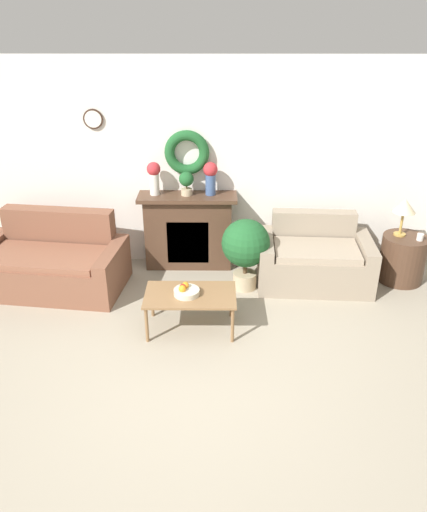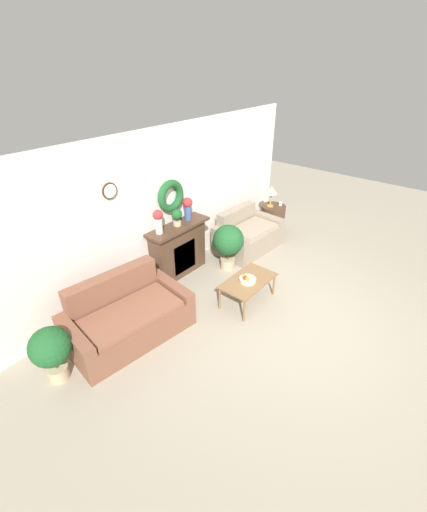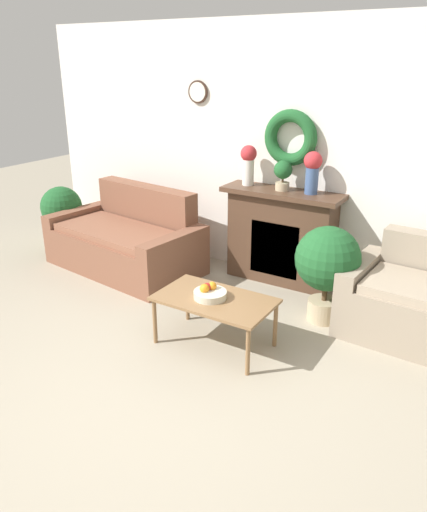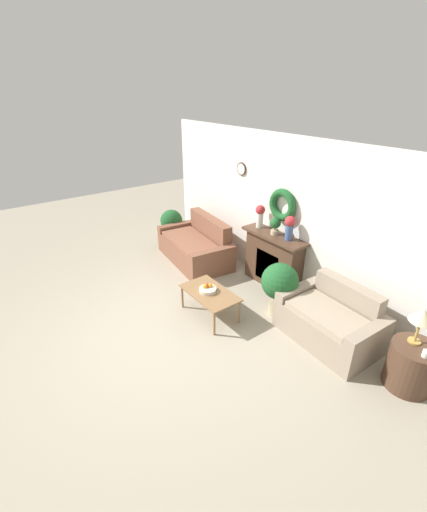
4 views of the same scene
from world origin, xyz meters
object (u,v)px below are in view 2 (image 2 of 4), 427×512
(loveseat_right, at_px, (247,235))
(potted_plant_on_mantel, at_px, (177,216))
(fireplace, at_px, (178,249))
(coffee_table, at_px, (248,282))
(couch_left, at_px, (127,317))
(mug, at_px, (280,204))
(fruit_bowl, at_px, (247,279))
(vase_on_mantel_left, at_px, (158,220))
(vase_on_mantel_right, at_px, (188,207))
(potted_plant_floor_by_loveseat, at_px, (228,242))
(potted_plant_floor_by_couch, at_px, (51,349))
(side_table_by_loveseat, at_px, (273,218))
(table_lamp, at_px, (272,191))

(loveseat_right, bearing_deg, potted_plant_on_mantel, 168.37)
(fireplace, relative_size, coffee_table, 1.31)
(couch_left, bearing_deg, mug, 8.11)
(fruit_bowl, height_order, vase_on_mantel_left, vase_on_mantel_left)
(vase_on_mantel_right, height_order, potted_plant_on_mantel, vase_on_mantel_right)
(coffee_table, distance_m, potted_plant_floor_by_loveseat, 1.12)
(vase_on_mantel_right, bearing_deg, coffee_table, -97.56)
(vase_on_mantel_left, relative_size, potted_plant_floor_by_couch, 0.53)
(fireplace, xyz_separation_m, potted_plant_on_mantel, (-0.01, -0.01, 0.69))
(fireplace, xyz_separation_m, potted_plant_floor_by_couch, (-2.80, -0.52, -0.01))
(side_table_by_loveseat, distance_m, potted_plant_on_mantel, 2.94)
(mug, relative_size, vase_on_mantel_right, 0.20)
(side_table_by_loveseat, bearing_deg, couch_left, -177.70)
(fireplace, relative_size, fruit_bowl, 4.61)
(couch_left, xyz_separation_m, potted_plant_on_mantel, (1.68, 0.56, 0.89))
(couch_left, distance_m, fruit_bowl, 1.99)
(loveseat_right, distance_m, coffee_table, 1.86)
(fruit_bowl, relative_size, potted_plant_floor_by_loveseat, 0.30)
(couch_left, height_order, potted_plant_floor_by_loveseat, same)
(potted_plant_on_mantel, bearing_deg, potted_plant_floor_by_couch, -169.67)
(fireplace, bearing_deg, couch_left, -161.17)
(coffee_table, relative_size, vase_on_mantel_right, 2.30)
(vase_on_mantel_left, bearing_deg, vase_on_mantel_right, 0.00)
(fireplace, bearing_deg, vase_on_mantel_left, 179.23)
(potted_plant_floor_by_couch, bearing_deg, potted_plant_on_mantel, 10.33)
(couch_left, distance_m, mug, 4.59)
(potted_plant_floor_by_couch, distance_m, potted_plant_floor_by_loveseat, 3.53)
(couch_left, relative_size, side_table_by_loveseat, 3.08)
(potted_plant_floor_by_couch, bearing_deg, vase_on_mantel_right, 9.69)
(side_table_by_loveseat, height_order, potted_plant_floor_by_loveseat, potted_plant_floor_by_loveseat)
(mug, height_order, vase_on_mantel_right, vase_on_mantel_right)
(potted_plant_on_mantel, relative_size, potted_plant_floor_by_loveseat, 0.34)
(couch_left, relative_size, table_lamp, 3.90)
(fruit_bowl, xyz_separation_m, side_table_by_loveseat, (2.71, 1.13, -0.18))
(fireplace, bearing_deg, coffee_table, -86.34)
(table_lamp, bearing_deg, couch_left, -176.92)
(couch_left, relative_size, vase_on_mantel_right, 4.42)
(vase_on_mantel_right, relative_size, potted_plant_on_mantel, 1.37)
(mug, bearing_deg, vase_on_mantel_left, 171.41)
(side_table_by_loveseat, height_order, vase_on_mantel_right, vase_on_mantel_right)
(vase_on_mantel_right, bearing_deg, potted_plant_floor_by_loveseat, -54.73)
(fruit_bowl, bearing_deg, table_lamp, 24.20)
(vase_on_mantel_right, bearing_deg, table_lamp, -8.18)
(fireplace, height_order, vase_on_mantel_right, vase_on_mantel_right)
(fireplace, height_order, potted_plant_floor_by_couch, fireplace)
(potted_plant_on_mantel, bearing_deg, side_table_by_loveseat, -7.83)
(loveseat_right, distance_m, potted_plant_floor_by_couch, 4.42)
(vase_on_mantel_left, bearing_deg, side_table_by_loveseat, -7.18)
(potted_plant_on_mantel, relative_size, potted_plant_floor_by_couch, 0.38)
(table_lamp, bearing_deg, mug, -38.16)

